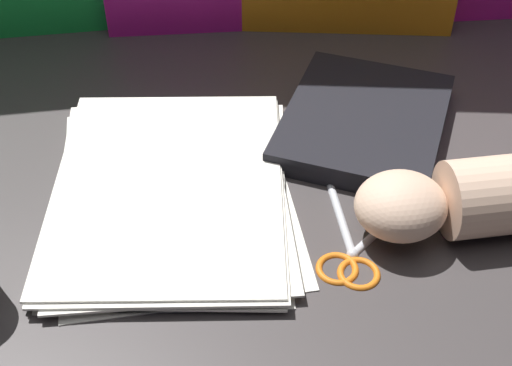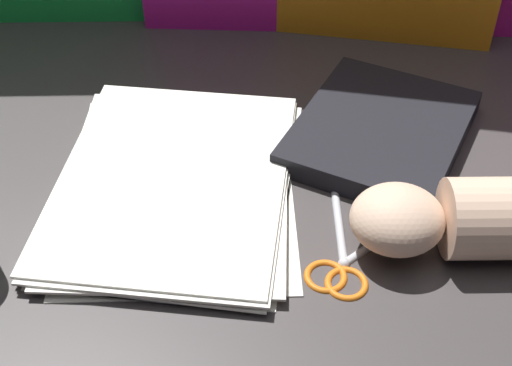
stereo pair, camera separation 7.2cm
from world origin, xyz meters
TOP-DOWN VIEW (x-y plane):
  - ground_plane at (0.00, 0.00)m, footprint 6.00×6.00m
  - paper_stack at (-0.06, 0.10)m, footprint 0.28×0.35m
  - book_closed at (0.18, 0.20)m, footprint 0.26×0.28m
  - scissors at (0.13, 0.01)m, footprint 0.14×0.17m
  - hand_forearm at (0.30, 0.04)m, footprint 0.33×0.11m

SIDE VIEW (x-z plane):
  - ground_plane at x=0.00m, z-range 0.00..0.00m
  - scissors at x=0.13m, z-range 0.00..0.01m
  - paper_stack at x=-0.06m, z-range 0.00..0.02m
  - book_closed at x=0.18m, z-range 0.00..0.03m
  - hand_forearm at x=0.30m, z-range 0.00..0.08m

